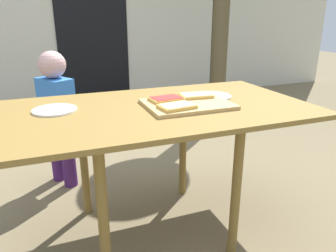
% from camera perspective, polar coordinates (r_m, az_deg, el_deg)
% --- Properties ---
extents(ground_plane, '(16.00, 16.00, 0.00)m').
position_cam_1_polar(ground_plane, '(1.88, -2.63, -17.81)').
color(ground_plane, '#76674A').
extents(house_door, '(0.90, 0.02, 2.00)m').
position_cam_1_polar(house_door, '(4.38, -13.26, 17.01)').
color(house_door, black).
rests_on(house_door, ground).
extents(dining_table, '(1.56, 0.82, 0.70)m').
position_cam_1_polar(dining_table, '(1.58, -2.98, 0.99)').
color(dining_table, olive).
rests_on(dining_table, ground).
extents(cutting_board, '(0.41, 0.31, 0.02)m').
position_cam_1_polar(cutting_board, '(1.59, 3.43, 3.89)').
color(cutting_board, tan).
rests_on(cutting_board, dining_table).
extents(pizza_slice_near_left, '(0.17, 0.13, 0.02)m').
position_cam_1_polar(pizza_slice_near_left, '(1.48, 1.58, 3.48)').
color(pizza_slice_near_left, gold).
rests_on(pizza_slice_near_left, cutting_board).
extents(pizza_slice_far_left, '(0.17, 0.13, 0.02)m').
position_cam_1_polar(pizza_slice_far_left, '(1.61, -0.27, 4.78)').
color(pizza_slice_far_left, gold).
rests_on(pizza_slice_far_left, cutting_board).
extents(pizza_slice_far_right, '(0.17, 0.12, 0.02)m').
position_cam_1_polar(pizza_slice_far_right, '(1.69, 4.94, 5.39)').
color(pizza_slice_far_right, gold).
rests_on(pizza_slice_far_right, cutting_board).
extents(plate_white_left, '(0.20, 0.20, 0.01)m').
position_cam_1_polar(plate_white_left, '(1.59, -19.38, 2.68)').
color(plate_white_left, white).
rests_on(plate_white_left, dining_table).
extents(plate_white_right, '(0.20, 0.20, 0.01)m').
position_cam_1_polar(plate_white_right, '(1.77, 7.85, 5.25)').
color(plate_white_right, white).
rests_on(plate_white_right, dining_table).
extents(child_left, '(0.24, 0.28, 0.91)m').
position_cam_1_polar(child_left, '(2.25, -18.95, 2.54)').
color(child_left, '#47205D').
rests_on(child_left, ground).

